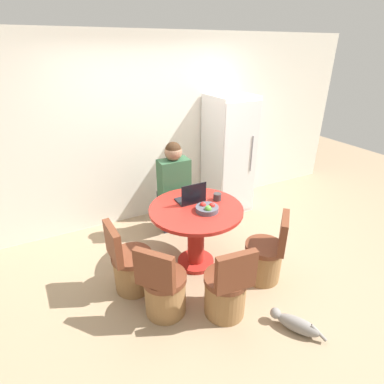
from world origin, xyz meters
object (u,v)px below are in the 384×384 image
(refrigerator, at_px, (228,155))
(dining_table, at_px, (196,225))
(fruit_bowl, at_px, (207,208))
(cat, at_px, (296,324))
(chair_near_left_corner, at_px, (164,290))
(person_seated, at_px, (173,185))
(laptop, at_px, (192,198))
(chair_near_right_corner, at_px, (265,258))
(chair_left_side, at_px, (131,267))
(handbag, at_px, (164,296))
(chair_near_camera, at_px, (226,291))

(refrigerator, xyz_separation_m, dining_table, (-1.13, -1.07, -0.34))
(fruit_bowl, relative_size, cat, 0.54)
(chair_near_left_corner, distance_m, person_seated, 1.51)
(cat, bearing_deg, laptop, -16.66)
(fruit_bowl, xyz_separation_m, cat, (0.31, -1.15, -0.73))
(chair_near_left_corner, height_order, chair_near_right_corner, same)
(person_seated, height_order, fruit_bowl, person_seated)
(chair_left_side, xyz_separation_m, handbag, (0.21, -0.40, -0.15))
(refrigerator, relative_size, laptop, 5.83)
(fruit_bowl, relative_size, handbag, 0.84)
(refrigerator, xyz_separation_m, chair_near_left_corner, (-1.75, -1.59, -0.62))
(chair_near_left_corner, distance_m, handbag, 0.17)
(chair_near_camera, relative_size, laptop, 2.70)
(dining_table, height_order, fruit_bowl, fruit_bowl)
(laptop, bearing_deg, chair_near_left_corner, 46.01)
(chair_left_side, xyz_separation_m, cat, (1.18, -1.23, -0.20))
(chair_left_side, height_order, cat, chair_left_side)
(fruit_bowl, xyz_separation_m, handbag, (-0.67, -0.32, -0.68))
(laptop, distance_m, handbag, 1.11)
(dining_table, bearing_deg, cat, -73.66)
(chair_near_right_corner, relative_size, fruit_bowl, 3.29)
(refrigerator, xyz_separation_m, handbag, (-1.73, -1.51, -0.76))
(refrigerator, height_order, laptop, refrigerator)
(refrigerator, height_order, chair_near_right_corner, refrigerator)
(refrigerator, relative_size, chair_near_right_corner, 2.16)
(dining_table, xyz_separation_m, chair_near_camera, (-0.09, -0.80, -0.27))
(laptop, bearing_deg, refrigerator, -140.29)
(chair_near_right_corner, bearing_deg, person_seated, -113.30)
(chair_near_camera, xyz_separation_m, laptop, (0.11, 0.95, 0.56))
(fruit_bowl, distance_m, handbag, 1.01)
(handbag, bearing_deg, chair_near_left_corner, -105.42)
(chair_near_right_corner, xyz_separation_m, handbag, (-1.17, 0.13, -0.15))
(dining_table, relative_size, chair_near_left_corner, 1.28)
(chair_near_camera, xyz_separation_m, fruit_bowl, (0.16, 0.68, 0.54))
(chair_near_right_corner, distance_m, person_seated, 1.50)
(dining_table, xyz_separation_m, person_seated, (0.05, 0.75, 0.19))
(chair_near_left_corner, bearing_deg, chair_near_right_corner, -132.48)
(refrigerator, bearing_deg, person_seated, -163.55)
(chair_left_side, bearing_deg, handbag, -155.79)
(refrigerator, distance_m, laptop, 1.45)
(refrigerator, bearing_deg, chair_left_side, -150.15)
(dining_table, height_order, cat, dining_table)
(dining_table, relative_size, cat, 2.26)
(chair_left_side, height_order, chair_near_left_corner, same)
(person_seated, bearing_deg, fruit_bowl, 91.30)
(dining_table, xyz_separation_m, laptop, (0.02, 0.14, 0.28))
(dining_table, distance_m, fruit_bowl, 0.30)
(fruit_bowl, bearing_deg, chair_left_side, 174.58)
(handbag, bearing_deg, fruit_bowl, 25.25)
(chair_near_right_corner, height_order, chair_near_camera, same)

